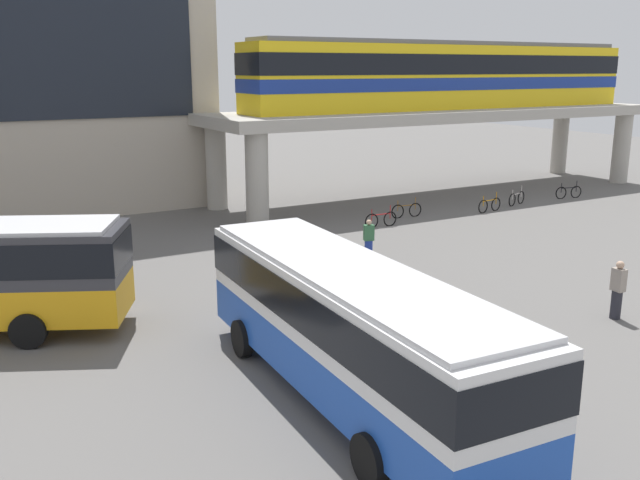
{
  "coord_description": "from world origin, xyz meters",
  "views": [
    {
      "loc": [
        -9.5,
        -13.81,
        7.49
      ],
      "look_at": [
        1.24,
        4.66,
        2.2
      ],
      "focal_mm": 39.23,
      "sensor_mm": 36.0,
      "label": 1
    }
  ],
  "objects_px": {
    "bus_main": "(348,319)",
    "bicycle_red": "(381,220)",
    "pedestrian_by_bike_rack": "(369,241)",
    "bicycle_orange": "(490,205)",
    "bicycle_brown": "(406,210)",
    "bicycle_black": "(569,192)",
    "bicycle_silver": "(517,198)",
    "pedestrian_near_building": "(617,291)",
    "train": "(450,74)"
  },
  "relations": [
    {
      "from": "bicycle_black",
      "to": "bicycle_silver",
      "type": "distance_m",
      "value": 4.13
    },
    {
      "from": "bicycle_red",
      "to": "bicycle_silver",
      "type": "xyz_separation_m",
      "value": [
        9.8,
        0.78,
        0.0
      ]
    },
    {
      "from": "bicycle_red",
      "to": "bicycle_silver",
      "type": "relative_size",
      "value": 1.04
    },
    {
      "from": "bicycle_black",
      "to": "bicycle_silver",
      "type": "xyz_separation_m",
      "value": [
        -4.13,
        0.07,
        0.0
      ]
    },
    {
      "from": "bicycle_black",
      "to": "pedestrian_by_bike_rack",
      "type": "xyz_separation_m",
      "value": [
        -17.76,
        -5.31,
        0.41
      ]
    },
    {
      "from": "bicycle_red",
      "to": "pedestrian_near_building",
      "type": "bearing_deg",
      "value": -94.39
    },
    {
      "from": "train",
      "to": "pedestrian_near_building",
      "type": "xyz_separation_m",
      "value": [
        -9.75,
        -19.62,
        -6.22
      ]
    },
    {
      "from": "bicycle_orange",
      "to": "bicycle_silver",
      "type": "bearing_deg",
      "value": 14.37
    },
    {
      "from": "bicycle_silver",
      "to": "pedestrian_near_building",
      "type": "bearing_deg",
      "value": -126.32
    },
    {
      "from": "train",
      "to": "bus_main",
      "type": "relative_size",
      "value": 2.33
    },
    {
      "from": "bicycle_silver",
      "to": "train",
      "type": "bearing_deg",
      "value": 103.15
    },
    {
      "from": "bicycle_brown",
      "to": "pedestrian_by_bike_rack",
      "type": "height_order",
      "value": "pedestrian_by_bike_rack"
    },
    {
      "from": "bus_main",
      "to": "bicycle_silver",
      "type": "bearing_deg",
      "value": 36.15
    },
    {
      "from": "bus_main",
      "to": "bicycle_orange",
      "type": "distance_m",
      "value": 23.38
    },
    {
      "from": "pedestrian_by_bike_rack",
      "to": "bicycle_brown",
      "type": "bearing_deg",
      "value": 42.74
    },
    {
      "from": "bicycle_orange",
      "to": "train",
      "type": "bearing_deg",
      "value": 74.21
    },
    {
      "from": "train",
      "to": "bus_main",
      "type": "xyz_separation_m",
      "value": [
        -19.76,
        -20.09,
        -5.1
      ]
    },
    {
      "from": "train",
      "to": "bicycle_brown",
      "type": "xyz_separation_m",
      "value": [
        -6.25,
        -4.43,
        -6.73
      ]
    },
    {
      "from": "bicycle_black",
      "to": "pedestrian_near_building",
      "type": "relative_size",
      "value": 0.97
    },
    {
      "from": "pedestrian_by_bike_rack",
      "to": "bicycle_red",
      "type": "bearing_deg",
      "value": 50.24
    },
    {
      "from": "bicycle_red",
      "to": "bus_main",
      "type": "bearing_deg",
      "value": -127.45
    },
    {
      "from": "bicycle_red",
      "to": "pedestrian_by_bike_rack",
      "type": "height_order",
      "value": "pedestrian_by_bike_rack"
    },
    {
      "from": "train",
      "to": "pedestrian_by_bike_rack",
      "type": "relative_size",
      "value": 15.9
    },
    {
      "from": "bicycle_silver",
      "to": "pedestrian_near_building",
      "type": "xyz_separation_m",
      "value": [
        -10.88,
        -14.79,
        0.51
      ]
    },
    {
      "from": "bicycle_orange",
      "to": "bicycle_brown",
      "type": "height_order",
      "value": "same"
    },
    {
      "from": "bicycle_silver",
      "to": "pedestrian_by_bike_rack",
      "type": "relative_size",
      "value": 1.05
    },
    {
      "from": "train",
      "to": "bicycle_orange",
      "type": "bearing_deg",
      "value": -105.79
    },
    {
      "from": "bicycle_red",
      "to": "pedestrian_by_bike_rack",
      "type": "distance_m",
      "value": 6.0
    },
    {
      "from": "bus_main",
      "to": "bicycle_brown",
      "type": "bearing_deg",
      "value": 49.2
    },
    {
      "from": "bicycle_black",
      "to": "bicycle_silver",
      "type": "bearing_deg",
      "value": 179.04
    },
    {
      "from": "bus_main",
      "to": "pedestrian_near_building",
      "type": "xyz_separation_m",
      "value": [
        10.02,
        0.47,
        -1.12
      ]
    },
    {
      "from": "bicycle_black",
      "to": "bicycle_brown",
      "type": "height_order",
      "value": "same"
    },
    {
      "from": "bus_main",
      "to": "bicycle_red",
      "type": "xyz_separation_m",
      "value": [
        11.09,
        14.49,
        -1.63
      ]
    },
    {
      "from": "bicycle_black",
      "to": "pedestrian_by_bike_rack",
      "type": "distance_m",
      "value": 18.54
    },
    {
      "from": "bus_main",
      "to": "bicycle_black",
      "type": "relative_size",
      "value": 6.33
    },
    {
      "from": "bus_main",
      "to": "pedestrian_near_building",
      "type": "relative_size",
      "value": 6.11
    },
    {
      "from": "bicycle_red",
      "to": "bicycle_black",
      "type": "distance_m",
      "value": 13.95
    },
    {
      "from": "bicycle_orange",
      "to": "pedestrian_near_building",
      "type": "distance_m",
      "value": 16.32
    },
    {
      "from": "bus_main",
      "to": "bicycle_silver",
      "type": "xyz_separation_m",
      "value": [
        20.89,
        15.26,
        -1.63
      ]
    },
    {
      "from": "pedestrian_by_bike_rack",
      "to": "bicycle_silver",
      "type": "bearing_deg",
      "value": 21.55
    },
    {
      "from": "bicycle_orange",
      "to": "pedestrian_near_building",
      "type": "xyz_separation_m",
      "value": [
        -8.19,
        -14.11,
        0.51
      ]
    },
    {
      "from": "train",
      "to": "bicycle_red",
      "type": "height_order",
      "value": "train"
    },
    {
      "from": "bicycle_brown",
      "to": "train",
      "type": "bearing_deg",
      "value": 35.35
    },
    {
      "from": "pedestrian_by_bike_rack",
      "to": "train",
      "type": "bearing_deg",
      "value": 39.24
    },
    {
      "from": "bicycle_orange",
      "to": "bicycle_black",
      "type": "bearing_deg",
      "value": 5.19
    },
    {
      "from": "bicycle_black",
      "to": "bus_main",
      "type": "bearing_deg",
      "value": -148.74
    },
    {
      "from": "bicycle_black",
      "to": "bicycle_silver",
      "type": "relative_size",
      "value": 1.02
    },
    {
      "from": "train",
      "to": "bicycle_red",
      "type": "distance_m",
      "value": 12.33
    },
    {
      "from": "train",
      "to": "pedestrian_near_building",
      "type": "relative_size",
      "value": 14.25
    },
    {
      "from": "bicycle_red",
      "to": "pedestrian_near_building",
      "type": "distance_m",
      "value": 14.07
    }
  ]
}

